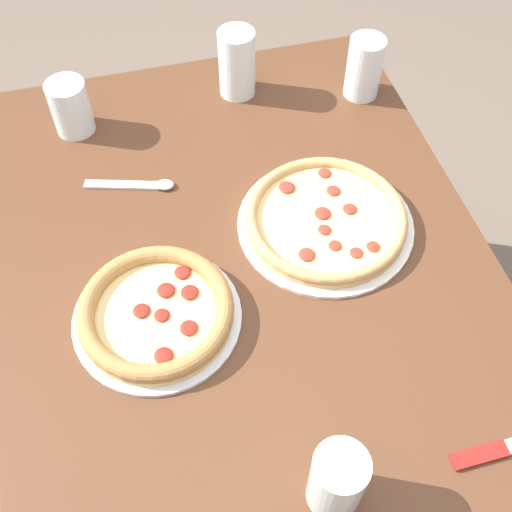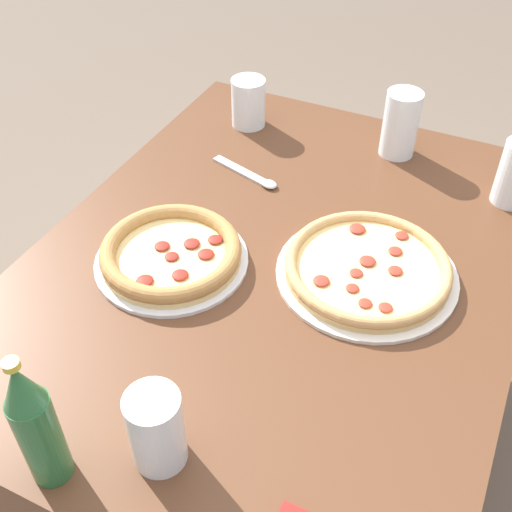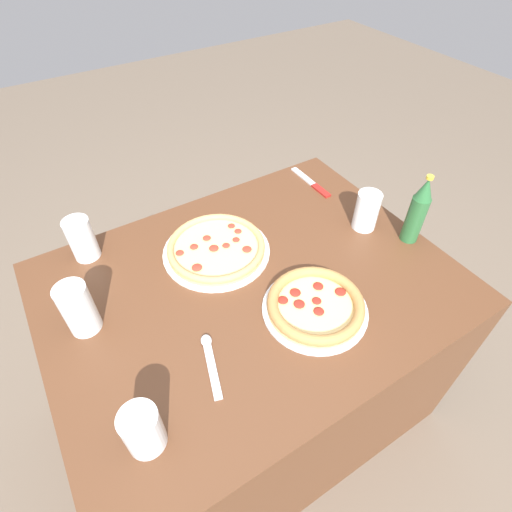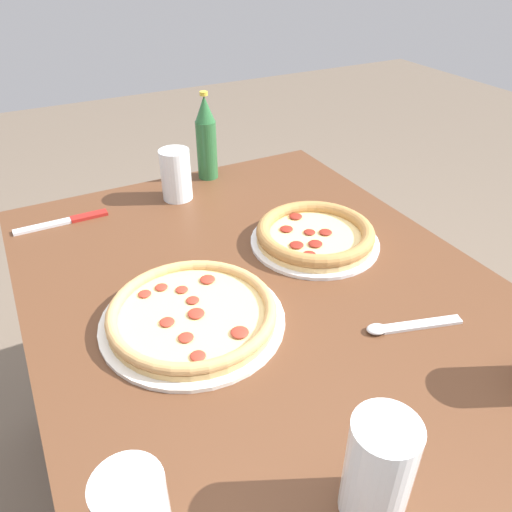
{
  "view_description": "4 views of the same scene",
  "coord_description": "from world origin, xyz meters",
  "views": [
    {
      "loc": [
        -0.68,
        0.16,
        1.68
      ],
      "look_at": [
        -0.03,
        -0.01,
        0.76
      ],
      "focal_mm": 45.0,
      "sensor_mm": 36.0,
      "label": 1
    },
    {
      "loc": [
        -0.83,
        -0.35,
        1.55
      ],
      "look_at": [
        -0.07,
        0.01,
        0.79
      ],
      "focal_mm": 45.0,
      "sensor_mm": 36.0,
      "label": 2
    },
    {
      "loc": [
        0.39,
        0.66,
        1.61
      ],
      "look_at": [
        -0.02,
        -0.01,
        0.82
      ],
      "focal_mm": 28.0,
      "sensor_mm": 36.0,
      "label": 3
    },
    {
      "loc": [
        0.69,
        -0.38,
        1.33
      ],
      "look_at": [
        -0.03,
        -0.01,
        0.79
      ],
      "focal_mm": 35.0,
      "sensor_mm": 36.0,
      "label": 4
    }
  ],
  "objects": [
    {
      "name": "glass_orange_juice",
      "position": [
        0.38,
        -0.36,
        0.79
      ],
      "size": [
        0.08,
        0.08,
        0.14
      ],
      "color": "white",
      "rests_on": "table"
    },
    {
      "name": "ground_plane",
      "position": [
        0.0,
        0.0,
        0.0
      ],
      "size": [
        8.0,
        8.0,
        0.0
      ],
      "primitive_type": "plane",
      "color": "#6B5B4C"
    },
    {
      "name": "table",
      "position": [
        0.0,
        0.0,
        0.36
      ],
      "size": [
        1.17,
        0.89,
        0.73
      ],
      "color": "#56331E",
      "rests_on": "ground_plane"
    },
    {
      "name": "glass_lemonade",
      "position": [
        0.42,
        0.27,
        0.78
      ],
      "size": [
        0.08,
        0.08,
        0.12
      ],
      "color": "white",
      "rests_on": "table"
    },
    {
      "name": "glass_red_wine",
      "position": [
        0.45,
        -0.1,
        0.8
      ],
      "size": [
        0.08,
        0.08,
        0.15
      ],
      "color": "white",
      "rests_on": "table"
    },
    {
      "name": "pizza_salami",
      "position": [
        -0.1,
        0.18,
        0.75
      ],
      "size": [
        0.29,
        0.29,
        0.04
      ],
      "color": "silver",
      "rests_on": "table"
    },
    {
      "name": "glass_iced_tea",
      "position": [
        -0.45,
        -0.02,
        0.79
      ],
      "size": [
        0.08,
        0.08,
        0.13
      ],
      "color": "white",
      "rests_on": "table"
    },
    {
      "name": "pizza_veggie",
      "position": [
        0.03,
        -0.17,
        0.75
      ],
      "size": [
        0.33,
        0.33,
        0.04
      ],
      "color": "silver",
      "rests_on": "table"
    },
    {
      "name": "spoon",
      "position": [
        0.22,
        0.16,
        0.73
      ],
      "size": [
        0.07,
        0.18,
        0.01
      ],
      "color": "silver",
      "rests_on": "table"
    }
  ]
}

